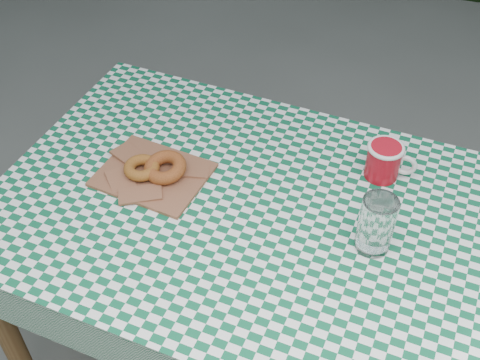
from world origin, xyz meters
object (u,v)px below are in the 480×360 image
at_px(paper_bag, 153,174).
at_px(coffee_mug, 383,161).
at_px(table, 252,300).
at_px(drinking_glass, 376,224).

xyz_separation_m(paper_bag, coffee_mug, (0.56, 0.19, 0.04)).
bearing_deg(coffee_mug, paper_bag, -162.56).
relative_size(table, coffee_mug, 7.35).
relative_size(paper_bag, drinking_glass, 1.85).
xyz_separation_m(table, paper_bag, (-0.28, 0.03, 0.39)).
relative_size(coffee_mug, drinking_glass, 1.19).
xyz_separation_m(table, coffee_mug, (0.28, 0.22, 0.43)).
bearing_deg(drinking_glass, paper_bag, 174.11).
distance_m(paper_bag, coffee_mug, 0.59).
distance_m(paper_bag, drinking_glass, 0.58).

